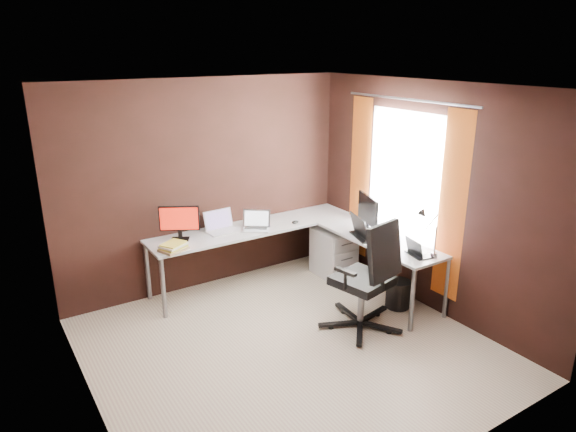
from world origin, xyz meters
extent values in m
cube|color=beige|center=(0.00, 0.00, 0.00)|extent=(3.60, 3.60, 0.00)
cube|color=white|center=(0.00, 0.00, 2.50)|extent=(3.60, 3.60, 0.00)
cube|color=black|center=(0.00, 1.80, 1.25)|extent=(3.60, 0.00, 2.50)
cube|color=black|center=(0.00, -1.80, 1.25)|extent=(3.60, 0.00, 2.50)
cube|color=black|center=(-1.80, 0.00, 1.25)|extent=(0.00, 3.60, 2.50)
cube|color=black|center=(1.80, 0.00, 1.25)|extent=(0.00, 3.60, 2.50)
cube|color=white|center=(1.79, 0.35, 1.45)|extent=(0.00, 1.00, 1.30)
cube|color=#BE5716|center=(1.75, -0.38, 1.25)|extent=(0.01, 0.35, 2.00)
cube|color=#BE5716|center=(1.75, 1.07, 1.25)|extent=(0.01, 0.35, 2.00)
cylinder|color=slate|center=(1.75, 0.35, 2.28)|extent=(0.02, 1.90, 0.02)
cube|color=silver|center=(0.48, 1.50, 0.71)|extent=(2.65, 0.60, 0.03)
cube|color=silver|center=(1.50, 0.38, 0.71)|extent=(0.60, 1.65, 0.03)
cylinder|color=slate|center=(-0.81, 1.24, 0.35)|extent=(0.05, 0.05, 0.70)
cylinder|color=slate|center=(-0.81, 1.76, 0.35)|extent=(0.05, 0.05, 0.70)
cylinder|color=slate|center=(1.24, -0.41, 0.35)|extent=(0.05, 0.05, 0.70)
cylinder|color=slate|center=(1.76, -0.41, 0.35)|extent=(0.05, 0.05, 0.70)
cylinder|color=slate|center=(1.76, 1.76, 0.35)|extent=(0.05, 0.05, 0.70)
cube|color=silver|center=(1.43, 1.15, 0.30)|extent=(0.42, 0.50, 0.60)
cube|color=black|center=(-0.46, 1.57, 0.74)|extent=(0.24, 0.21, 0.01)
cube|color=black|center=(-0.45, 1.59, 0.79)|extent=(0.05, 0.05, 0.09)
cube|color=black|center=(-0.45, 1.59, 0.98)|extent=(0.41, 0.24, 0.29)
cube|color=red|center=(-0.46, 1.57, 0.98)|extent=(0.37, 0.21, 0.26)
cube|color=black|center=(1.52, 0.62, 0.74)|extent=(0.19, 0.23, 0.01)
cube|color=black|center=(1.50, 0.62, 0.79)|extent=(0.04, 0.05, 0.09)
cube|color=black|center=(1.50, 0.62, 1.00)|extent=(0.19, 0.52, 0.33)
cube|color=#1727A3|center=(1.52, 0.62, 1.00)|extent=(0.17, 0.48, 0.30)
cube|color=silver|center=(0.06, 1.55, 0.74)|extent=(0.38, 0.27, 0.02)
cube|color=silver|center=(0.06, 1.65, 0.86)|extent=(0.37, 0.09, 0.23)
cube|color=slate|center=(0.06, 1.64, 0.86)|extent=(0.32, 0.07, 0.19)
cube|color=silver|center=(0.42, 1.39, 0.74)|extent=(0.40, 0.38, 0.02)
cube|color=silver|center=(0.48, 1.46, 0.85)|extent=(0.30, 0.25, 0.21)
cube|color=silver|center=(0.47, 1.46, 0.85)|extent=(0.26, 0.22, 0.18)
cube|color=black|center=(1.39, 0.49, 0.74)|extent=(0.39, 0.47, 0.02)
cube|color=black|center=(1.29, 0.52, 0.87)|extent=(0.19, 0.41, 0.25)
cube|color=#1A1D3B|center=(1.29, 0.52, 0.87)|extent=(0.16, 0.36, 0.22)
cube|color=black|center=(1.49, -0.22, 0.74)|extent=(0.24, 0.31, 0.02)
cube|color=black|center=(1.42, -0.21, 0.83)|extent=(0.11, 0.28, 0.17)
cube|color=#BD4A6C|center=(1.43, -0.21, 0.83)|extent=(0.09, 0.25, 0.15)
cube|color=tan|center=(-0.64, 1.30, 0.74)|extent=(0.33, 0.29, 0.03)
cube|color=#DDDA43|center=(-0.64, 1.30, 0.77)|extent=(0.31, 0.28, 0.02)
cube|color=white|center=(-0.64, 1.30, 0.79)|extent=(0.33, 0.30, 0.02)
cube|color=#DDDA43|center=(-0.64, 1.30, 0.81)|extent=(0.30, 0.28, 0.02)
ellipsoid|color=black|center=(-0.58, 1.30, 0.75)|extent=(0.11, 0.08, 0.04)
ellipsoid|color=black|center=(0.95, 1.33, 0.75)|extent=(0.10, 0.07, 0.04)
cylinder|color=slate|center=(1.57, -0.35, 0.76)|extent=(0.07, 0.07, 0.05)
cylinder|color=slate|center=(1.57, -0.35, 0.92)|extent=(0.02, 0.02, 0.28)
cylinder|color=slate|center=(1.52, -0.32, 1.12)|extent=(0.02, 0.16, 0.21)
cone|color=slate|center=(1.47, -0.25, 1.19)|extent=(0.09, 0.11, 0.12)
cylinder|color=slate|center=(0.86, -0.06, 0.28)|extent=(0.07, 0.07, 0.43)
cube|color=black|center=(0.86, -0.06, 0.53)|extent=(0.62, 0.62, 0.09)
cube|color=black|center=(0.91, -0.30, 0.92)|extent=(0.49, 0.23, 0.57)
cylinder|color=black|center=(1.50, 0.04, 0.16)|extent=(0.34, 0.34, 0.32)
camera|label=1|loc=(-2.38, -3.68, 2.82)|focal=32.00mm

